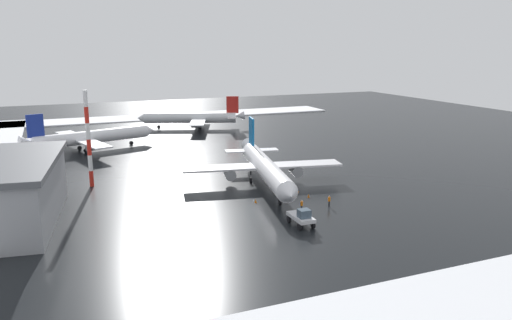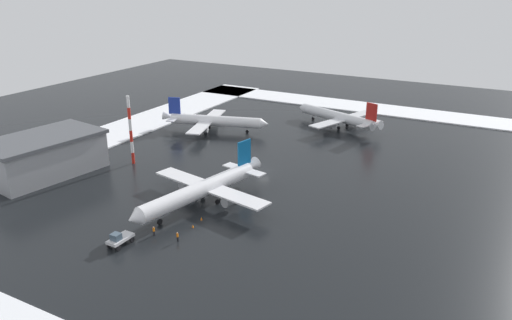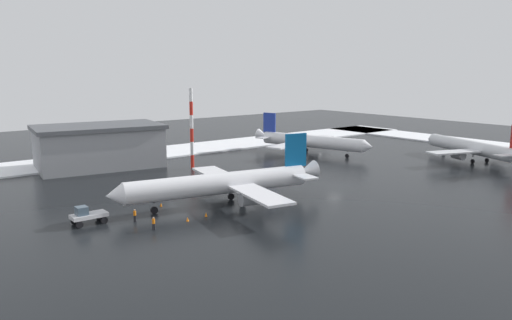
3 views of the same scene
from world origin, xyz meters
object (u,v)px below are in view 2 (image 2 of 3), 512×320
cargo_hangar (44,155)px  traffic_cone_mid_line (201,219)px  airplane_foreground_jet (202,189)px  ground_crew_beside_wing (154,230)px  airplane_distant_tail (338,117)px  airplane_far_rear (213,121)px  ground_crew_near_tug (177,236)px  pushback_tug (119,239)px  traffic_cone_wingtip_side (193,226)px  antenna_mast (131,130)px  traffic_cone_near_nose (156,214)px

cargo_hangar → traffic_cone_mid_line: 43.84m
airplane_foreground_jet → traffic_cone_mid_line: (5.51, 3.46, -3.03)m
airplane_foreground_jet → ground_crew_beside_wing: (14.24, -0.38, -2.34)m
ground_crew_beside_wing → airplane_distant_tail: bearing=131.2°
airplane_far_rear → traffic_cone_mid_line: size_ratio=55.82×
airplane_foreground_jet → ground_crew_beside_wing: airplane_foreground_jet is taller
airplane_foreground_jet → cargo_hangar: 40.30m
ground_crew_near_tug → cargo_hangar: cargo_hangar is taller
airplane_foreground_jet → ground_crew_beside_wing: bearing=9.8°
ground_crew_beside_wing → traffic_cone_mid_line: size_ratio=3.11×
airplane_far_rear → airplane_distant_tail: airplane_far_rear is taller
pushback_tug → traffic_cone_wingtip_side: bearing=148.3°
airplane_far_rear → antenna_mast: 31.74m
airplane_distant_tail → cargo_hangar: (66.87, -45.01, 1.39)m
traffic_cone_wingtip_side → traffic_cone_near_nose: bearing=-94.5°
ground_crew_beside_wing → cargo_hangar: cargo_hangar is taller
pushback_tug → cargo_hangar: 40.46m
airplane_foreground_jet → airplane_far_rear: 49.23m
pushback_tug → ground_crew_beside_wing: 6.06m
airplane_foreground_jet → cargo_hangar: bearing=-73.7°
airplane_foreground_jet → traffic_cone_mid_line: bearing=43.4°
airplane_distant_tail → antenna_mast: antenna_mast is taller
airplane_far_rear → antenna_mast: size_ratio=1.88×
antenna_mast → traffic_cone_wingtip_side: (19.74, 31.19, -7.90)m
airplane_distant_tail → ground_crew_near_tug: airplane_distant_tail is taller
pushback_tug → traffic_cone_mid_line: (-14.09, 6.63, -1.01)m
traffic_cone_wingtip_side → traffic_cone_mid_line: bearing=-174.0°
airplane_foreground_jet → antenna_mast: 29.96m
traffic_cone_near_nose → traffic_cone_wingtip_side: same height
airplane_far_rear → ground_crew_near_tug: bearing=-78.6°
airplane_distant_tail → pushback_tug: size_ratio=6.49×
airplane_far_rear → traffic_cone_wingtip_side: (50.98, 28.91, -2.80)m
traffic_cone_near_nose → cargo_hangar: bearing=-97.3°
pushback_tug → cargo_hangar: bearing=-112.9°
traffic_cone_near_nose → airplane_foreground_jet: bearing=147.8°
ground_crew_beside_wing → pushback_tug: bearing=-72.4°
pushback_tug → traffic_cone_near_nose: 11.84m
cargo_hangar → traffic_cone_mid_line: bearing=95.6°
ground_crew_beside_wing → ground_crew_near_tug: 4.80m
airplane_far_rear → airplane_distant_tail: 36.66m
airplane_distant_tail → traffic_cone_mid_line: (68.92, -1.42, -2.77)m
airplane_distant_tail → traffic_cone_mid_line: airplane_distant_tail is taller
ground_crew_beside_wing → antenna_mast: bearing=-178.1°
cargo_hangar → traffic_cone_wingtip_side: size_ratio=48.91×
antenna_mast → traffic_cone_wingtip_side: size_ratio=29.74×
traffic_cone_mid_line → traffic_cone_wingtip_side: size_ratio=1.00×
airplane_foreground_jet → traffic_cone_wingtip_side: 9.91m
airplane_far_rear → pushback_tug: bearing=-86.8°
airplane_foreground_jet → airplane_distant_tail: 63.60m
airplane_foreground_jet → pushback_tug: 19.96m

